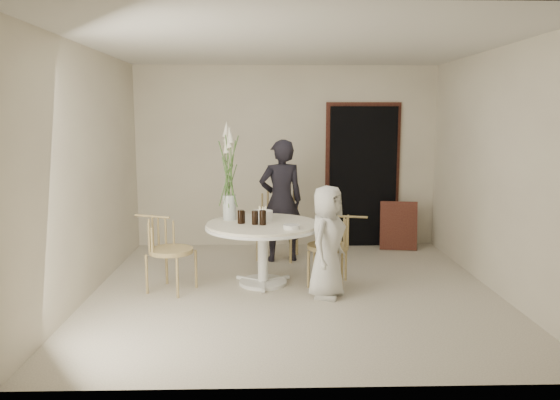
{
  "coord_description": "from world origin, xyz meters",
  "views": [
    {
      "loc": [
        -0.32,
        -5.94,
        1.94
      ],
      "look_at": [
        -0.15,
        0.3,
        0.99
      ],
      "focal_mm": 35.0,
      "sensor_mm": 36.0,
      "label": 1
    }
  ],
  "objects_px": {
    "table": "(263,233)",
    "chair_right": "(338,240)",
    "boy": "(327,242)",
    "flower_vase": "(229,173)",
    "birthday_cake": "(263,215)",
    "chair_left": "(162,242)",
    "chair_far": "(280,210)",
    "girl": "(281,201)"
  },
  "relations": [
    {
      "from": "chair_right",
      "to": "girl",
      "type": "height_order",
      "value": "girl"
    },
    {
      "from": "chair_far",
      "to": "girl",
      "type": "distance_m",
      "value": 0.32
    },
    {
      "from": "birthday_cake",
      "to": "chair_left",
      "type": "bearing_deg",
      "value": -163.4
    },
    {
      "from": "birthday_cake",
      "to": "table",
      "type": "bearing_deg",
      "value": -88.91
    },
    {
      "from": "girl",
      "to": "birthday_cake",
      "type": "distance_m",
      "value": 0.94
    },
    {
      "from": "chair_left",
      "to": "girl",
      "type": "height_order",
      "value": "girl"
    },
    {
      "from": "table",
      "to": "chair_left",
      "type": "bearing_deg",
      "value": -171.25
    },
    {
      "from": "table",
      "to": "birthday_cake",
      "type": "distance_m",
      "value": 0.24
    },
    {
      "from": "chair_left",
      "to": "flower_vase",
      "type": "xyz_separation_m",
      "value": [
        0.74,
        0.4,
        0.73
      ]
    },
    {
      "from": "chair_right",
      "to": "girl",
      "type": "bearing_deg",
      "value": -136.16
    },
    {
      "from": "chair_right",
      "to": "boy",
      "type": "height_order",
      "value": "boy"
    },
    {
      "from": "table",
      "to": "girl",
      "type": "distance_m",
      "value": 1.12
    },
    {
      "from": "chair_right",
      "to": "birthday_cake",
      "type": "distance_m",
      "value": 0.93
    },
    {
      "from": "chair_right",
      "to": "birthday_cake",
      "type": "relative_size",
      "value": 3.44
    },
    {
      "from": "girl",
      "to": "flower_vase",
      "type": "height_order",
      "value": "flower_vase"
    },
    {
      "from": "chair_left",
      "to": "flower_vase",
      "type": "bearing_deg",
      "value": -38.78
    },
    {
      "from": "chair_right",
      "to": "flower_vase",
      "type": "relative_size",
      "value": 0.71
    },
    {
      "from": "chair_far",
      "to": "flower_vase",
      "type": "xyz_separation_m",
      "value": [
        -0.63,
        -1.11,
        0.64
      ]
    },
    {
      "from": "birthday_cake",
      "to": "flower_vase",
      "type": "distance_m",
      "value": 0.64
    },
    {
      "from": "chair_far",
      "to": "girl",
      "type": "height_order",
      "value": "girl"
    },
    {
      "from": "chair_far",
      "to": "girl",
      "type": "bearing_deg",
      "value": -73.93
    },
    {
      "from": "chair_far",
      "to": "boy",
      "type": "bearing_deg",
      "value": -61.67
    },
    {
      "from": "table",
      "to": "flower_vase",
      "type": "bearing_deg",
      "value": 150.96
    },
    {
      "from": "birthday_cake",
      "to": "chair_far",
      "type": "bearing_deg",
      "value": 78.53
    },
    {
      "from": "chair_far",
      "to": "birthday_cake",
      "type": "bearing_deg",
      "value": -87.42
    },
    {
      "from": "chair_left",
      "to": "boy",
      "type": "height_order",
      "value": "boy"
    },
    {
      "from": "chair_right",
      "to": "boy",
      "type": "bearing_deg",
      "value": -7.96
    },
    {
      "from": "table",
      "to": "flower_vase",
      "type": "height_order",
      "value": "flower_vase"
    },
    {
      "from": "birthday_cake",
      "to": "girl",
      "type": "bearing_deg",
      "value": 74.79
    },
    {
      "from": "chair_far",
      "to": "chair_left",
      "type": "bearing_deg",
      "value": -118.21
    },
    {
      "from": "chair_far",
      "to": "chair_left",
      "type": "distance_m",
      "value": 2.04
    },
    {
      "from": "table",
      "to": "chair_left",
      "type": "xyz_separation_m",
      "value": [
        -1.14,
        -0.17,
        -0.06
      ]
    },
    {
      "from": "chair_far",
      "to": "chair_right",
      "type": "height_order",
      "value": "chair_far"
    },
    {
      "from": "boy",
      "to": "flower_vase",
      "type": "bearing_deg",
      "value": 85.68
    },
    {
      "from": "chair_right",
      "to": "birthday_cake",
      "type": "bearing_deg",
      "value": -89.19
    },
    {
      "from": "chair_right",
      "to": "girl",
      "type": "relative_size",
      "value": 0.51
    },
    {
      "from": "birthday_cake",
      "to": "boy",
      "type": "bearing_deg",
      "value": -42.27
    },
    {
      "from": "chair_left",
      "to": "flower_vase",
      "type": "distance_m",
      "value": 1.11
    },
    {
      "from": "chair_right",
      "to": "flower_vase",
      "type": "bearing_deg",
      "value": -87.44
    },
    {
      "from": "chair_left",
      "to": "girl",
      "type": "bearing_deg",
      "value": -24.81
    },
    {
      "from": "table",
      "to": "chair_right",
      "type": "bearing_deg",
      "value": -3.58
    },
    {
      "from": "chair_right",
      "to": "girl",
      "type": "distance_m",
      "value": 1.32
    }
  ]
}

